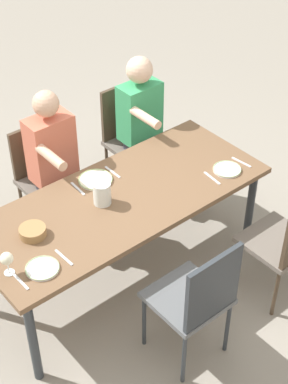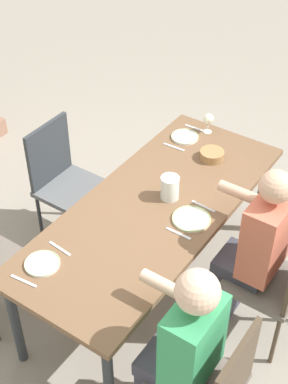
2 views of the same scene
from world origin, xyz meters
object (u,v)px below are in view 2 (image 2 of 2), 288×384
Objects in this scene: diner_man_white at (181,349)px; dining_table at (154,214)px; chair_mid_south at (278,280)px; plate_2 at (185,137)px; plate_0 at (42,264)px; bread_basket at (212,155)px; wine_glass_2 at (208,119)px; diner_woman_green at (253,248)px; chair_mid_north at (63,177)px; water_pitcher at (170,189)px; plate_1 at (191,219)px.

dining_table is at bearing 41.31° from diner_man_white.
chair_mid_south is 4.41× the size of plate_2.
chair_mid_south reaches higher than plate_0.
plate_2 is 0.31m from bread_basket.
diner_woman_green is at bearing -136.69° from wine_glass_2.
chair_mid_north is 6.25× the size of wine_glass_2.
bread_basket reaches higher than plate_0.
bread_basket is at bearing 46.92° from diner_woman_green.
plate_2 is 1.27× the size of water_pitcher.
diner_man_white is 5.29× the size of plate_1.
diner_man_white is at bearing -179.27° from diner_woman_green.
diner_man_white is at bearing 168.06° from chair_mid_south.
water_pitcher is at bearing 64.78° from plate_1.
plate_0 reaches higher than dining_table.
chair_mid_north is 1.08× the size of chair_mid_south.
plate_0 is at bearing 128.22° from chair_mid_south.
plate_0 is (-0.86, -0.61, 0.21)m from chair_mid_north.
wine_glass_2 is at bearing 43.31° from diner_woman_green.
chair_mid_south is at bearing -83.77° from plate_1.
chair_mid_north reaches higher than plate_2.
chair_mid_north is 0.93m from water_pitcher.
water_pitcher is at bearing 87.01° from chair_mid_south.
wine_glass_2 is (0.16, -0.10, 0.10)m from plate_2.
diner_woman_green is at bearing -46.25° from plate_0.
dining_table is at bearing 96.02° from chair_mid_south.
chair_mid_south is at bearing -90.91° from diner_woman_green.
plate_2 is at bearing 52.78° from diner_woman_green.
chair_mid_north is 4.78× the size of plate_2.
plate_2 is (1.54, -0.01, 0.00)m from plate_0.
plate_1 is 1.42× the size of bread_basket.
bread_basket is (0.57, -0.90, 0.23)m from chair_mid_north.
plate_2 is (0.68, 0.90, 0.08)m from diner_woman_green.
plate_0 is at bearing 179.79° from plate_2.
plate_1 is 1.56× the size of wine_glass_2.
diner_woman_green is 5.33× the size of plate_1.
chair_mid_north reaches higher than dining_table.
chair_mid_north is 1.15m from wine_glass_2.
plate_1 is at bearing 27.45° from diner_man_white.
plate_2 is at bearing 30.59° from diner_man_white.
plate_1 reaches higher than dining_table.
chair_mid_south reaches higher than plate_1.
wine_glass_2 is (0.91, 0.40, 0.10)m from plate_1.
dining_table is at bearing -171.62° from wine_glass_2.
plate_1 is at bearing -32.34° from plate_0.
dining_table is 1.62× the size of diner_woman_green.
plate_0 is at bearing -144.65° from chair_mid_north.
chair_mid_south is (0.00, -1.70, -0.04)m from chair_mid_north.
chair_mid_south is (0.09, -0.85, -0.17)m from dining_table.
dining_table is 10.24× the size of plate_0.
diner_man_white reaches higher than chair_mid_south.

